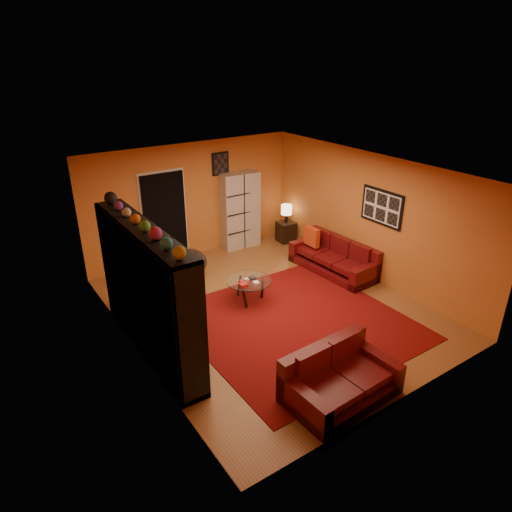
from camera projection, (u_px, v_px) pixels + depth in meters
floor at (269, 308)px, 8.53m from camera, size 6.00×6.00×0.00m
ceiling at (270, 171)px, 7.45m from camera, size 6.00×6.00×0.00m
wall_back at (192, 201)px, 10.25m from camera, size 6.00×0.00×6.00m
wall_front at (408, 322)px, 5.72m from camera, size 6.00×0.00×6.00m
wall_left at (131, 281)px, 6.72m from camera, size 0.00×6.00×6.00m
wall_right at (370, 217)px, 9.26m from camera, size 0.00×6.00×6.00m
rug at (296, 323)px, 8.05m from camera, size 3.60×3.60×0.01m
doorway at (165, 219)px, 9.98m from camera, size 0.95×0.10×2.04m
wall_art_right at (382, 207)px, 8.90m from camera, size 0.03×1.00×0.70m
wall_art_back at (220, 164)px, 10.30m from camera, size 0.42×0.03×0.52m
entertainment_unit at (148, 292)px, 6.93m from camera, size 0.45×3.00×2.10m
tv at (151, 294)px, 6.99m from camera, size 0.92×0.12×0.53m
sofa at (336, 258)px, 9.86m from camera, size 0.93×2.03×0.85m
loveseat at (337, 377)px, 6.30m from camera, size 1.59×1.00×0.85m
throw_pillow at (311, 236)px, 10.10m from camera, size 0.12×0.42×0.42m
coffee_table at (249, 282)px, 8.61m from camera, size 0.87×0.87×0.43m
storage_cabinet at (240, 210)px, 10.84m from camera, size 0.94×0.46×1.83m
bowl_chair at (190, 262)px, 9.59m from camera, size 0.73×0.73×0.59m
side_table at (286, 232)px, 11.39m from camera, size 0.44×0.44×0.50m
table_lamp at (287, 210)px, 11.16m from camera, size 0.27×0.27×0.45m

